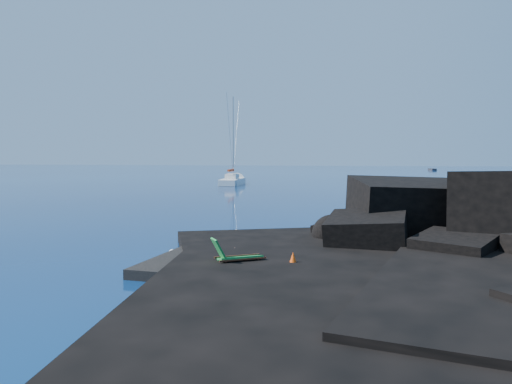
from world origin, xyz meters
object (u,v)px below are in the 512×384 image
at_px(marker_cone, 293,261).
at_px(distant_boat_a, 432,170).
at_px(sunbather, 223,251).
at_px(deck_chair, 240,251).
at_px(sailboat, 233,185).

height_order(marker_cone, distant_boat_a, marker_cone).
height_order(sunbather, marker_cone, marker_cone).
relative_size(marker_cone, distant_boat_a, 0.15).
bearing_deg(distant_boat_a, sunbather, -111.37).
bearing_deg(deck_chair, sunbather, 87.37).
bearing_deg(deck_chair, marker_cone, -32.06).
distance_m(deck_chair, distant_boat_a, 138.71).
relative_size(sailboat, deck_chair, 7.63).
xyz_separation_m(sailboat, deck_chair, (12.90, -53.71, 0.92)).
bearing_deg(sailboat, distant_boat_a, 60.88).
height_order(deck_chair, distant_boat_a, deck_chair).
xyz_separation_m(deck_chair, sunbather, (-1.10, 2.01, -0.40)).
bearing_deg(marker_cone, deck_chair, 179.23).
relative_size(sailboat, distant_boat_a, 3.13).
relative_size(sailboat, sunbather, 7.10).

